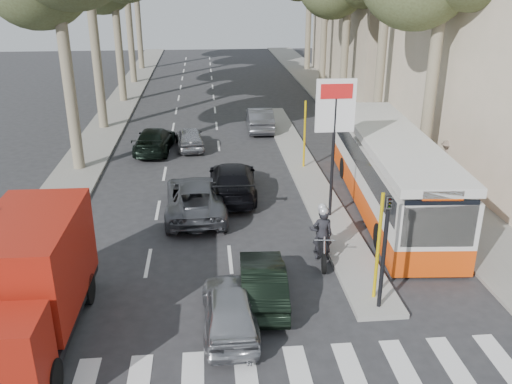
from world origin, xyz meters
TOP-DOWN VIEW (x-y plane):
  - ground at (0.00, 0.00)m, footprint 120.00×120.00m
  - sidewalk_right at (8.60, 25.00)m, footprint 3.20×70.00m
  - median_left at (-8.00, 28.00)m, footprint 2.40×64.00m
  - traffic_island at (3.25, 11.00)m, footprint 1.50×26.00m
  - billboard at (3.25, 5.00)m, footprint 1.50×12.10m
  - traffic_light_island at (3.25, -1.50)m, footprint 0.16×0.41m
  - silver_hatchback at (-1.10, -1.92)m, footprint 1.54×3.75m
  - dark_hatchback at (-0.05, -0.62)m, footprint 1.49×3.85m
  - queue_car_a at (-2.10, 6.00)m, footprint 2.50×5.19m
  - queue_car_b at (-0.50, 7.81)m, footprint 2.21×5.08m
  - queue_car_c at (-2.53, 15.15)m, footprint 1.83×3.77m
  - queue_car_d at (1.80, 18.68)m, footprint 1.61×4.41m
  - queue_car_e at (-4.45, 14.76)m, footprint 2.25×4.72m
  - red_truck at (-6.30, -1.87)m, footprint 2.42×6.12m
  - city_bus at (5.92, 5.98)m, footprint 3.50×12.20m
  - motorcycle at (2.24, 1.85)m, footprint 0.92×2.34m
  - pedestrian_near at (7.20, 11.01)m, footprint 0.76×1.13m
  - pedestrian_far at (10.00, 9.64)m, footprint 1.07×0.54m

SIDE VIEW (x-z plane):
  - ground at x=0.00m, z-range 0.00..0.00m
  - sidewalk_right at x=8.60m, z-range 0.00..0.12m
  - median_left at x=-8.00m, z-range 0.00..0.12m
  - traffic_island at x=3.25m, z-range 0.00..0.16m
  - queue_car_c at x=-2.53m, z-range 0.00..1.24m
  - dark_hatchback at x=-0.05m, z-range 0.00..1.25m
  - silver_hatchback at x=-1.10m, z-range 0.00..1.27m
  - queue_car_e at x=-4.45m, z-range 0.00..1.33m
  - queue_car_a at x=-2.10m, z-range 0.00..1.43m
  - queue_car_d at x=1.80m, z-range 0.00..1.44m
  - queue_car_b at x=-0.50m, z-range 0.00..1.45m
  - motorcycle at x=2.24m, z-range -0.09..1.91m
  - pedestrian_far at x=10.00m, z-range 0.12..1.73m
  - pedestrian_near at x=7.20m, z-range 0.12..1.88m
  - city_bus at x=5.92m, z-range 0.09..3.26m
  - red_truck at x=-6.30m, z-range 0.09..3.34m
  - traffic_light_island at x=3.25m, z-range 0.69..4.29m
  - billboard at x=3.25m, z-range 0.90..6.50m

